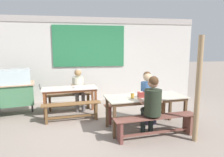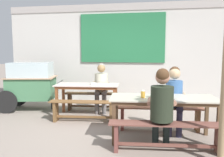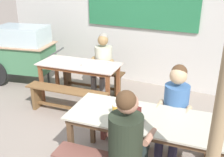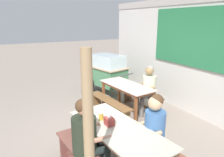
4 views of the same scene
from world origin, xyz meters
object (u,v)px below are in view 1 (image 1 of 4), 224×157
Objects in this scene: dining_table_near at (146,99)px; bench_far_front at (72,109)px; dining_table_far at (70,91)px; soup_bowl at (76,87)px; person_near_front at (152,102)px; tissue_box at (141,95)px; wooden_support_post at (198,90)px; bench_far_back at (69,99)px; person_center_facing at (78,86)px; food_cart at (10,89)px; bench_near_back at (137,109)px; bench_near_front at (156,124)px; condiment_jar at (132,95)px; person_right_near_table at (148,93)px.

bench_far_front is (-1.72, 0.77, -0.39)m from dining_table_near.
dining_table_far is 0.21m from soup_bowl.
person_near_front is at bearing -45.16° from dining_table_far.
tissue_box is at bearing -39.57° from dining_table_far.
soup_bowl is 3.14m from wooden_support_post.
dining_table_near is 12.78× the size of tissue_box.
bench_far_front is (0.11, -1.03, -0.01)m from bench_far_back.
person_center_facing is 3.47m from wooden_support_post.
tissue_box is (3.31, -1.66, 0.09)m from food_cart.
bench_near_back is 1.78m from soup_bowl.
wooden_support_post reaches higher than person_center_facing.
bench_near_front is 0.87× the size of wooden_support_post.
food_cart is 3.70m from tissue_box.
food_cart is 4.86m from wooden_support_post.
wooden_support_post reaches higher than food_cart.
food_cart is 3.98m from person_near_front.
tissue_box is (1.69, -1.87, 0.52)m from bench_far_back.
condiment_jar is at bearing -52.19° from bench_far_back.
person_center_facing reaches higher than dining_table_near.
bench_far_back is 2.98m from bench_near_front.
bench_far_back is 3.75m from wooden_support_post.
dining_table_far is 0.74× the size of wooden_support_post.
tissue_box is 0.22m from condiment_jar.
wooden_support_post reaches higher than bench_far_front.
tissue_box reaches higher than bench_far_front.
bench_near_front is (1.77, -1.28, 0.01)m from bench_far_front.
dining_table_far is 3.31m from wooden_support_post.
condiment_jar reaches higher than bench_far_back.
bench_near_back is 0.82× the size of wooden_support_post.
soup_bowl is (-1.47, 1.30, -0.04)m from tissue_box.
tissue_box is at bearing -26.65° from food_cart.
bench_near_front is 1.46× the size of person_center_facing.
food_cart is 3.82m from person_right_near_table.
person_near_front is 8.59× the size of soup_bowl.
dining_table_near is 3.79m from food_cart.
bench_far_front is at bearing -100.13° from person_center_facing.
food_cart is at bearing 153.35° from tissue_box.
person_right_near_table is (0.21, 0.47, 0.04)m from dining_table_near.
bench_far_front is 1.15× the size of person_near_front.
tissue_box is at bearing -41.40° from soup_bowl.
dining_table_near is 0.65m from bench_near_front.
tissue_box is at bearing 113.17° from bench_near_front.
bench_far_back is at bearing 129.15° from bench_near_front.
bench_near_front is at bearing -66.83° from tissue_box.
food_cart is at bearing -174.78° from person_center_facing.
dining_table_far is at bearing 141.26° from wooden_support_post.
soup_bowl is (-0.07, -0.53, 0.07)m from person_center_facing.
food_cart is at bearing -172.55° from bench_far_back.
bench_far_back is 0.50m from person_center_facing.
person_right_near_table is at bearing 57.49° from tissue_box.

